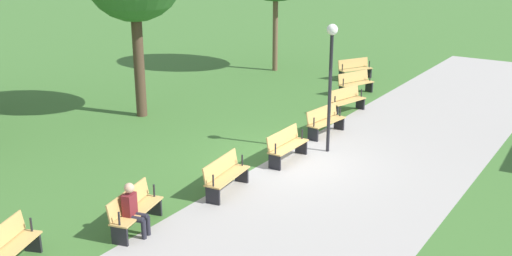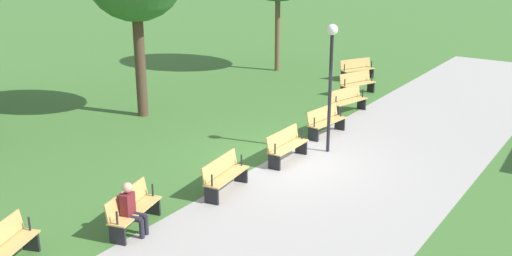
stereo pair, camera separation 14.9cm
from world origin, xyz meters
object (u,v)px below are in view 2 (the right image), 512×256
at_px(bench_1, 357,83).
at_px(bench_3, 326,121).
at_px(bench_5, 224,175).
at_px(person_seated, 132,208).
at_px(bench_7, 4,248).
at_px(bench_4, 286,145).
at_px(bench_6, 133,209).
at_px(bench_2, 348,100).
at_px(lamp_post, 331,64).
at_px(bench_0, 357,69).

height_order(bench_1, bench_3, same).
bearing_deg(bench_1, bench_5, 28.39).
xyz_separation_m(bench_5, person_seated, (2.89, -0.30, 0.17)).
distance_m(bench_1, bench_7, 15.99).
height_order(bench_4, bench_6, same).
bearing_deg(person_seated, bench_5, 159.81).
bearing_deg(bench_2, bench_4, 21.28).
bearing_deg(lamp_post, bench_0, -160.28).
height_order(bench_4, lamp_post, lamp_post).
height_order(bench_5, lamp_post, lamp_post).
relative_size(bench_0, bench_4, 1.02).
distance_m(bench_0, person_seated, 16.23).
relative_size(bench_2, lamp_post, 0.44).
bearing_deg(lamp_post, bench_5, -11.07).
distance_m(bench_0, bench_3, 8.13).
distance_m(bench_3, bench_7, 10.80).
bearing_deg(person_seated, bench_4, 160.99).
distance_m(bench_5, person_seated, 2.91).
bearing_deg(bench_3, lamp_post, 37.43).
bearing_deg(lamp_post, bench_4, -24.92).
height_order(bench_3, bench_7, same).
distance_m(bench_2, person_seated, 11.01).
relative_size(bench_1, lamp_post, 0.44).
bearing_deg(bench_0, bench_6, 35.49).
height_order(bench_0, lamp_post, lamp_post).
bearing_deg(bench_2, lamp_post, 32.03).
bearing_deg(bench_0, person_seated, 36.10).
distance_m(bench_1, person_seated, 13.65).
bearing_deg(bench_3, bench_4, 10.64).
xyz_separation_m(bench_4, person_seated, (5.61, -0.47, 0.17)).
distance_m(bench_5, lamp_post, 4.70).
bearing_deg(bench_6, bench_3, 162.25).
bearing_deg(bench_3, bench_1, -158.76).
bearing_deg(bench_7, bench_5, 144.55).
bearing_deg(bench_3, bench_7, 0.04).
bearing_deg(bench_2, bench_7, 10.68).
relative_size(bench_1, bench_3, 1.01).
xyz_separation_m(bench_2, bench_6, (10.80, 0.00, 0.00)).
xyz_separation_m(bench_4, lamp_post, (-1.36, 0.63, 2.20)).
bearing_deg(bench_3, bench_2, -162.30).
xyz_separation_m(bench_1, person_seated, (13.61, 1.03, 0.17)).
bearing_deg(bench_3, person_seated, 5.03).
height_order(bench_5, person_seated, person_seated).
bearing_deg(bench_2, person_seated, 15.25).
bearing_deg(bench_1, person_seated, 25.63).
xyz_separation_m(bench_7, lamp_post, (-9.35, 2.13, 2.20)).
distance_m(bench_0, lamp_post, 9.93).
bearing_deg(bench_1, bench_6, 24.85).
relative_size(bench_3, lamp_post, 0.44).
bearing_deg(bench_1, bench_2, 38.99).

